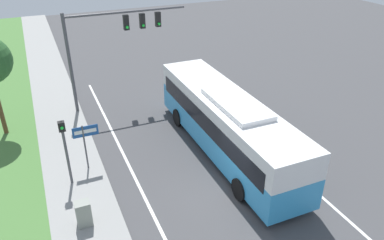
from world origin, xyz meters
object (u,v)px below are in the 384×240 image
(bus, at_px, (226,121))
(street_sign, at_px, (85,139))
(signal_gantry, at_px, (112,36))
(pedestrian_signal, at_px, (65,144))
(utility_cabinet, at_px, (84,214))

(bus, height_order, street_sign, bus)
(bus, bearing_deg, street_sign, 170.04)
(bus, xyz_separation_m, signal_gantry, (-3.82, 7.71, 2.83))
(pedestrian_signal, height_order, street_sign, pedestrian_signal)
(pedestrian_signal, bearing_deg, bus, -2.27)
(pedestrian_signal, relative_size, utility_cabinet, 2.99)
(pedestrian_signal, distance_m, street_sign, 1.40)
(bus, relative_size, street_sign, 4.78)
(bus, xyz_separation_m, street_sign, (-6.84, 1.20, -0.05))
(pedestrian_signal, xyz_separation_m, street_sign, (0.96, 0.89, -0.49))
(pedestrian_signal, bearing_deg, utility_cabinet, -87.77)
(signal_gantry, bearing_deg, utility_cabinet, -110.44)
(street_sign, bearing_deg, utility_cabinet, -102.39)
(pedestrian_signal, distance_m, utility_cabinet, 3.35)
(signal_gantry, distance_m, street_sign, 7.73)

